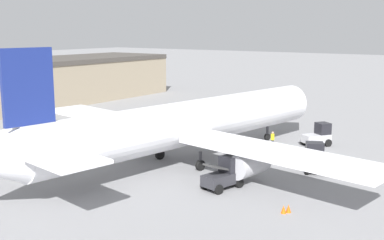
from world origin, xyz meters
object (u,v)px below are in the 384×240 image
Objects in this scene: pushback_tug at (318,136)px; safety_cone_near at (284,209)px; airplane at (185,124)px; safety_cone_far at (288,208)px; ground_crew_worker at (272,139)px; belt_loader_truck at (225,174)px; baggage_tug at (315,159)px.

pushback_tug is 5.89× the size of safety_cone_near.
safety_cone_far is at bearing -105.38° from airplane.
ground_crew_worker reaches higher than safety_cone_near.
airplane is 7.97m from belt_loader_truck.
belt_loader_truck reaches higher than baggage_tug.
belt_loader_truck is 6.31× the size of safety_cone_far.
safety_cone_far is at bearing 46.20° from ground_crew_worker.
pushback_tug is at bearing 15.10° from safety_cone_far.
safety_cone_far is (-15.55, -8.64, -0.61)m from ground_crew_worker.
airplane is 12.26× the size of baggage_tug.
safety_cone_near is 0.39m from safety_cone_far.
belt_loader_truck is 17.14m from pushback_tug.
baggage_tug is at bearing -12.74° from belt_loader_truck.
baggage_tug is 5.97× the size of safety_cone_far.
pushback_tug is (8.85, 3.04, 0.00)m from baggage_tug.
ground_crew_worker is at bearing 23.67° from belt_loader_truck.
belt_loader_truck is 6.40m from safety_cone_far.
pushback_tug reaches higher than safety_cone_near.
pushback_tug reaches higher than safety_cone_far.
baggage_tug is 9.36m from pushback_tug.
pushback_tug is 19.69m from safety_cone_far.
ground_crew_worker is 8.50m from baggage_tug.
baggage_tug reaches higher than safety_cone_far.
baggage_tug is (-5.41, -6.56, 0.18)m from ground_crew_worker.
ground_crew_worker is 3.01× the size of safety_cone_near.
baggage_tug is at bearing 11.61° from safety_cone_far.
ground_crew_worker is 17.80m from safety_cone_far.
ground_crew_worker is at bearing 28.00° from safety_cone_near.
ground_crew_worker is 4.93m from pushback_tug.
pushback_tug is (17.11, -0.94, -0.03)m from belt_loader_truck.
ground_crew_worker is (9.79, -3.93, -2.66)m from airplane.
airplane is 11.60× the size of belt_loader_truck.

